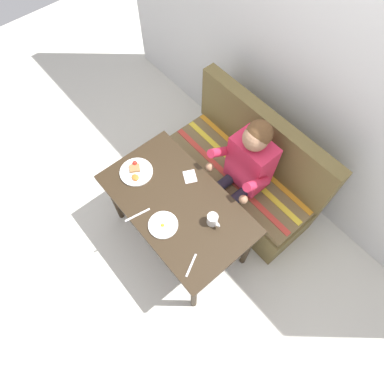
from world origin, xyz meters
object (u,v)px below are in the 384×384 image
fork (191,265)px  knife (138,215)px  plate_eggs (163,225)px  plate_breakfast (136,172)px  person (244,169)px  table (177,208)px  couch (243,174)px  napkin (190,177)px  coffee_mug (213,219)px

fork → knife: (-0.54, -0.06, 0.00)m
plate_eggs → fork: plate_eggs is taller
plate_breakfast → fork: bearing=-10.1°
person → plate_eggs: person is taller
table → fork: fork is taller
couch → napkin: bearing=-101.4°
plate_breakfast → fork: 0.86m
person → plate_eggs: bearing=-92.5°
table → plate_breakfast: bearing=-169.9°
table → knife: (-0.11, -0.28, 0.08)m
person → knife: person is taller
coffee_mug → plate_eggs: bearing=-126.5°
table → person: 0.61m
table → person: bearing=79.2°
fork → person: bearing=84.6°
fork → couch: bearing=86.8°
knife → plate_breakfast: bearing=156.1°
person → coffee_mug: size_ratio=10.27×
coffee_mug → napkin: 0.42m
person → knife: (-0.22, -0.87, -0.01)m
table → couch: couch is taller
plate_breakfast → plate_eggs: 0.51m
couch → plate_breakfast: 1.02m
knife → fork: bearing=16.5°
table → knife: size_ratio=6.00×
coffee_mug → napkin: (-0.40, 0.12, -0.05)m
table → plate_eggs: 0.22m
coffee_mug → fork: coffee_mug is taller
plate_eggs → coffee_mug: 0.36m
person → plate_breakfast: size_ratio=4.67×
person → plate_eggs: 0.78m
person → coffee_mug: bearing=-70.2°
couch → table: bearing=-90.0°
fork → coffee_mug: bearing=87.1°
table → plate_eggs: bearing=-67.6°
plate_eggs → plate_breakfast: bearing=166.8°
coffee_mug → table: bearing=-161.5°
couch → fork: couch is taller
couch → person: (0.11, -0.17, 0.41)m
person → plate_eggs: (-0.03, -0.78, -0.00)m
plate_breakfast → coffee_mug: bearing=13.7°
couch → knife: 1.13m
plate_eggs → napkin: size_ratio=1.92×
fork → table: bearing=125.7°
table → plate_eggs: plate_eggs is taller
couch → napkin: size_ratio=12.75×
couch → knife: couch is taller
plate_eggs → coffee_mug: size_ratio=1.83×
napkin → fork: (0.54, -0.45, -0.00)m
fork → knife: bearing=159.2°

